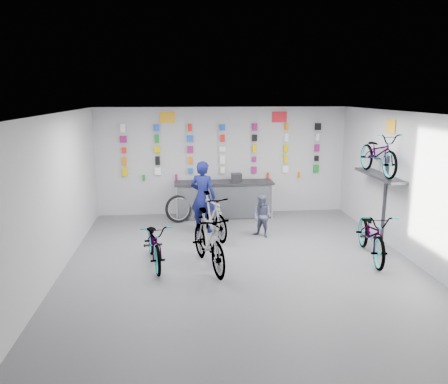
{
  "coord_description": "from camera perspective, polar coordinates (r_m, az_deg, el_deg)",
  "views": [
    {
      "loc": [
        -1.16,
        -8.11,
        3.36
      ],
      "look_at": [
        -0.21,
        1.4,
        1.2
      ],
      "focal_mm": 35.0,
      "sensor_mm": 36.0,
      "label": 1
    }
  ],
  "objects": [
    {
      "name": "ceiling",
      "position": [
        8.2,
        2.47,
        10.22
      ],
      "size": [
        8.0,
        8.0,
        0.0
      ],
      "primitive_type": "plane",
      "rotation": [
        3.14,
        0.0,
        0.0
      ],
      "color": "white",
      "rests_on": "wall_back"
    },
    {
      "name": "sign_side",
      "position": [
        10.43,
        20.96,
        8.01
      ],
      "size": [
        0.02,
        0.4,
        0.3
      ],
      "primitive_type": "cube",
      "color": "yellow",
      "rests_on": "wall_right"
    },
    {
      "name": "register",
      "position": [
        11.97,
        1.65,
        1.91
      ],
      "size": [
        0.29,
        0.31,
        0.22
      ],
      "primitive_type": "cube",
      "rotation": [
        0.0,
        0.0,
        -0.03
      ],
      "color": "black",
      "rests_on": "counter"
    },
    {
      "name": "wall_left",
      "position": [
        8.64,
        -21.26,
        -0.56
      ],
      "size": [
        0.0,
        8.0,
        8.0
      ],
      "primitive_type": "plane",
      "rotation": [
        1.57,
        0.0,
        1.57
      ],
      "color": "#B9B9BB",
      "rests_on": "floor"
    },
    {
      "name": "bike_right",
      "position": [
        9.58,
        18.76,
        -5.19
      ],
      "size": [
        1.02,
        2.07,
        1.04
      ],
      "primitive_type": "imported",
      "rotation": [
        0.0,
        0.0,
        -0.17
      ],
      "color": "gray",
      "rests_on": "floor"
    },
    {
      "name": "sign_left",
      "position": [
        12.11,
        -7.4,
        9.62
      ],
      "size": [
        0.42,
        0.02,
        0.3
      ],
      "primitive_type": "cube",
      "color": "yellow",
      "rests_on": "wall_back"
    },
    {
      "name": "wall_bracket",
      "position": [
        10.51,
        19.7,
        1.6
      ],
      "size": [
        0.39,
        1.9,
        2.0
      ],
      "color": "#333338",
      "rests_on": "wall_right"
    },
    {
      "name": "wall_front",
      "position": [
        4.66,
        9.37,
        -10.99
      ],
      "size": [
        7.0,
        0.0,
        7.0
      ],
      "primitive_type": "plane",
      "rotation": [
        -1.57,
        0.0,
        0.0
      ],
      "color": "#B9B9BB",
      "rests_on": "floor"
    },
    {
      "name": "bike_service",
      "position": [
        10.41,
        -1.62,
        -3.04
      ],
      "size": [
        1.03,
        1.83,
        1.06
      ],
      "primitive_type": "imported",
      "rotation": [
        0.0,
        0.0,
        0.32
      ],
      "color": "gray",
      "rests_on": "floor"
    },
    {
      "name": "customer",
      "position": [
        10.42,
        5.02,
        -3.16
      ],
      "size": [
        0.63,
        0.62,
        1.02
      ],
      "primitive_type": "imported",
      "rotation": [
        0.0,
        0.0,
        -0.72
      ],
      "color": "#4B516B",
      "rests_on": "floor"
    },
    {
      "name": "clerk",
      "position": [
        10.72,
        -2.78,
        -0.6
      ],
      "size": [
        0.77,
        0.66,
        1.77
      ],
      "primitive_type": "imported",
      "rotation": [
        0.0,
        0.0,
        2.7
      ],
      "color": "#0E134A",
      "rests_on": "floor"
    },
    {
      "name": "bike_center",
      "position": [
        8.55,
        -2.04,
        -6.31
      ],
      "size": [
        0.98,
        1.97,
        1.14
      ],
      "primitive_type": "imported",
      "rotation": [
        0.0,
        0.0,
        0.25
      ],
      "color": "gray",
      "rests_on": "floor"
    },
    {
      "name": "floor",
      "position": [
        8.86,
        2.29,
        -9.56
      ],
      "size": [
        8.0,
        8.0,
        0.0
      ],
      "primitive_type": "plane",
      "color": "#515257",
      "rests_on": "ground"
    },
    {
      "name": "merch_wall",
      "position": [
        12.19,
        -0.48,
        5.38
      ],
      "size": [
        5.57,
        0.08,
        1.56
      ],
      "color": "#DEBE00",
      "rests_on": "wall_back"
    },
    {
      "name": "spare_wheel",
      "position": [
        11.67,
        -5.95,
        -2.2
      ],
      "size": [
        0.77,
        0.43,
        0.74
      ],
      "rotation": [
        0.0,
        0.0,
        0.31
      ],
      "color": "black",
      "rests_on": "floor"
    },
    {
      "name": "counter",
      "position": [
        12.06,
        -0.01,
        -1.04
      ],
      "size": [
        2.7,
        0.66,
        1.0
      ],
      "color": "black",
      "rests_on": "floor"
    },
    {
      "name": "wall_back",
      "position": [
        12.31,
        -0.22,
        4.06
      ],
      "size": [
        7.0,
        0.0,
        7.0
      ],
      "primitive_type": "plane",
      "rotation": [
        1.57,
        0.0,
        0.0
      ],
      "color": "#B9B9BB",
      "rests_on": "floor"
    },
    {
      "name": "bike_left",
      "position": [
        8.86,
        -9.06,
        -6.5
      ],
      "size": [
        0.91,
        1.84,
        0.92
      ],
      "primitive_type": "imported",
      "rotation": [
        0.0,
        0.0,
        0.17
      ],
      "color": "gray",
      "rests_on": "floor"
    },
    {
      "name": "wall_right",
      "position": [
        9.54,
        23.69,
        0.41
      ],
      "size": [
        0.0,
        8.0,
        8.0
      ],
      "primitive_type": "plane",
      "rotation": [
        1.57,
        0.0,
        -1.57
      ],
      "color": "#B9B9BB",
      "rests_on": "floor"
    },
    {
      "name": "sign_right",
      "position": [
        12.42,
        7.26,
        9.7
      ],
      "size": [
        0.42,
        0.02,
        0.3
      ],
      "primitive_type": "cube",
      "color": "red",
      "rests_on": "wall_back"
    },
    {
      "name": "bike_wall",
      "position": [
        10.38,
        19.56,
        4.79
      ],
      "size": [
        0.63,
        1.8,
        0.95
      ],
      "primitive_type": "imported",
      "color": "gray",
      "rests_on": "wall_bracket"
    }
  ]
}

